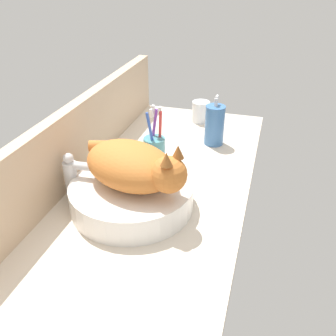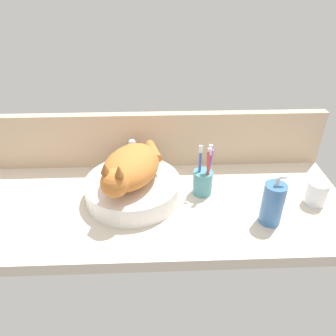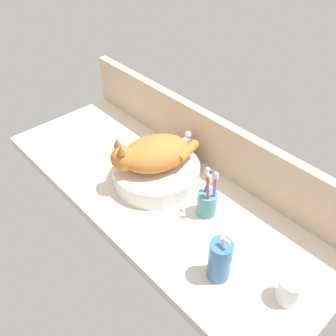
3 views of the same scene
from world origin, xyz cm
name	(u,v)px [view 1 (image 1 of 3)]	position (x,y,z in cm)	size (l,w,h in cm)	color
ground_plane	(148,204)	(0.00, 0.00, -2.00)	(134.57, 52.48, 4.00)	beige
backsplash_panel	(63,152)	(0.00, 24.44, 10.73)	(134.57, 3.60, 21.46)	#CCAD8C
sink_basin	(132,195)	(-4.77, 2.74, 3.50)	(31.97, 31.97, 7.01)	white
cat	(134,166)	(-5.16, 1.43, 12.77)	(24.49, 30.21, 14.00)	#CC7533
faucet	(75,175)	(-5.38, 18.50, 7.30)	(3.60, 11.84, 13.60)	silver
soap_dispenser	(215,125)	(38.24, -11.11, 6.98)	(6.68, 6.68, 17.09)	#3F72B2
toothbrush_cup	(154,149)	(19.19, 4.34, 4.97)	(6.74, 6.74, 18.67)	teal
water_glass	(201,113)	(56.03, -2.67, 3.70)	(6.85, 6.85, 8.17)	white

